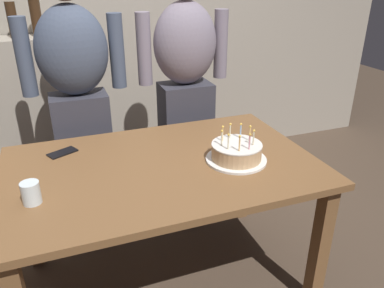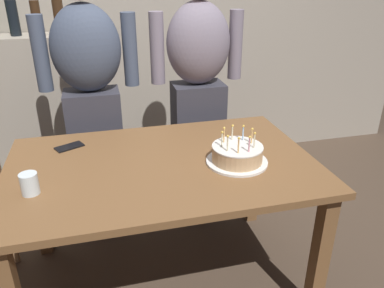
# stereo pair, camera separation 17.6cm
# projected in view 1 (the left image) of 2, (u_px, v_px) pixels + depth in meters

# --- Properties ---
(ground_plane) EXTENTS (10.00, 10.00, 0.00)m
(ground_plane) POSITION_uv_depth(u_px,v_px,m) (166.00, 279.00, 2.15)
(ground_plane) COLOR #47382B
(back_wall) EXTENTS (5.20, 0.10, 2.60)m
(back_wall) POSITION_uv_depth(u_px,v_px,m) (104.00, 13.00, 2.92)
(back_wall) COLOR #9E9384
(back_wall) RESTS_ON ground_plane
(dining_table) EXTENTS (1.50, 0.96, 0.74)m
(dining_table) POSITION_uv_depth(u_px,v_px,m) (163.00, 181.00, 1.88)
(dining_table) COLOR brown
(dining_table) RESTS_ON ground_plane
(birthday_cake) EXTENTS (0.30, 0.30, 0.17)m
(birthday_cake) POSITION_uv_depth(u_px,v_px,m) (236.00, 153.00, 1.85)
(birthday_cake) COLOR white
(birthday_cake) RESTS_ON dining_table
(water_glass_near) EXTENTS (0.07, 0.07, 0.09)m
(water_glass_near) POSITION_uv_depth(u_px,v_px,m) (31.00, 193.00, 1.51)
(water_glass_near) COLOR silver
(water_glass_near) RESTS_ON dining_table
(cell_phone) EXTENTS (0.16, 0.13, 0.01)m
(cell_phone) POSITION_uv_depth(u_px,v_px,m) (62.00, 153.00, 1.94)
(cell_phone) COLOR black
(cell_phone) RESTS_ON dining_table
(person_man_bearded) EXTENTS (0.61, 0.27, 1.66)m
(person_man_bearded) POSITION_uv_depth(u_px,v_px,m) (79.00, 102.00, 2.28)
(person_man_bearded) COLOR #33333D
(person_man_bearded) RESTS_ON ground_plane
(person_woman_cardigan) EXTENTS (0.61, 0.27, 1.66)m
(person_woman_cardigan) POSITION_uv_depth(u_px,v_px,m) (186.00, 90.00, 2.50)
(person_woman_cardigan) COLOR #33333D
(person_woman_cardigan) RESTS_ON ground_plane
(shelf_cabinet) EXTENTS (0.89, 0.30, 1.47)m
(shelf_cabinet) POSITION_uv_depth(u_px,v_px,m) (9.00, 119.00, 2.77)
(shelf_cabinet) COLOR #9E9384
(shelf_cabinet) RESTS_ON ground_plane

